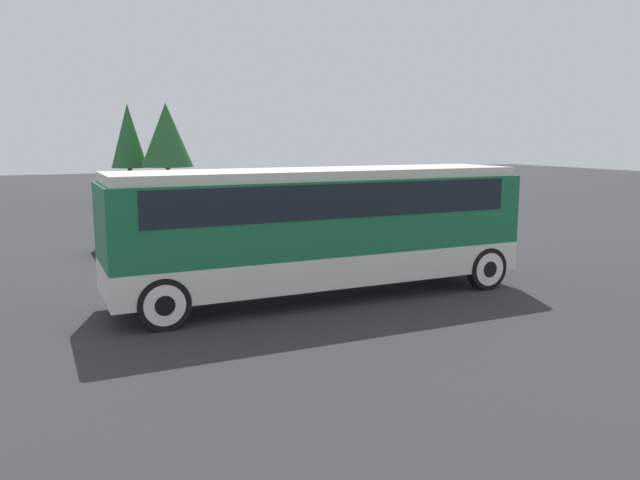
# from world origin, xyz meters

# --- Properties ---
(ground_plane) EXTENTS (120.00, 120.00, 0.00)m
(ground_plane) POSITION_xyz_m (0.00, 0.00, 0.00)
(ground_plane) COLOR #2D2D30
(tour_bus) EXTENTS (10.27, 2.64, 3.16)m
(tour_bus) POSITION_xyz_m (0.10, -0.00, 1.91)
(tour_bus) COLOR silver
(tour_bus) RESTS_ON ground_plane
(parked_car_near) EXTENTS (4.11, 1.83, 1.39)m
(parked_car_near) POSITION_xyz_m (4.74, 6.10, 0.70)
(parked_car_near) COLOR #7A6B5B
(parked_car_near) RESTS_ON ground_plane
(parked_car_mid) EXTENTS (4.73, 1.95, 1.30)m
(parked_car_mid) POSITION_xyz_m (-2.10, 8.36, 0.66)
(parked_car_mid) COLOR navy
(parked_car_mid) RESTS_ON ground_plane
(tree_left) EXTENTS (2.23, 2.23, 6.04)m
(tree_left) POSITION_xyz_m (-0.48, 27.58, 4.01)
(tree_left) COLOR brown
(tree_left) RESTS_ON ground_plane
(tree_center) EXTENTS (3.18, 3.18, 6.04)m
(tree_center) POSITION_xyz_m (1.51, 25.56, 4.07)
(tree_center) COLOR brown
(tree_center) RESTS_ON ground_plane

